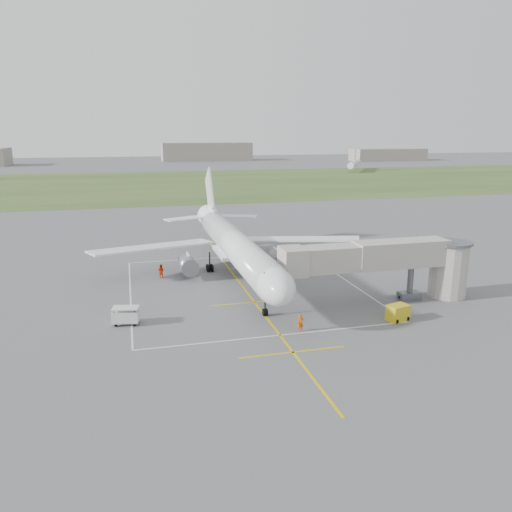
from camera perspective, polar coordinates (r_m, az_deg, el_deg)
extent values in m
plane|color=#555557|center=(67.56, -2.24, -2.58)|extent=(700.00, 700.00, 0.00)
cube|color=#314D21|center=(194.74, -10.47, 8.13)|extent=(700.00, 120.00, 0.02)
cube|color=gold|center=(62.90, -1.27, -3.84)|extent=(0.25, 60.00, 0.01)
cube|color=gold|center=(45.84, 4.26, -10.91)|extent=(10.00, 0.25, 0.01)
cube|color=gold|center=(58.29, -0.15, -5.30)|extent=(10.00, 0.25, 0.01)
cube|color=silver|center=(78.91, -4.09, -0.16)|extent=(28.00, 0.20, 0.01)
cube|color=silver|center=(49.31, 2.76, -9.03)|extent=(28.00, 0.20, 0.01)
cube|color=silver|center=(62.37, -14.15, -4.43)|extent=(0.20, 32.00, 0.01)
cube|color=silver|center=(68.19, 10.07, -2.63)|extent=(0.20, 32.00, 0.01)
cylinder|color=white|center=(66.41, -2.28, 1.14)|extent=(3.80, 36.00, 3.80)
ellipsoid|color=white|center=(49.56, 2.14, -3.36)|extent=(3.80, 7.22, 3.80)
cube|color=black|center=(48.43, 2.45, -2.49)|extent=(2.40, 1.60, 0.99)
cone|color=white|center=(86.11, -5.18, 4.35)|extent=(3.80, 6.00, 3.80)
cube|color=white|center=(75.02, 4.61, 1.94)|extent=(17.93, 11.24, 1.23)
cube|color=white|center=(71.12, -11.61, 1.03)|extent=(17.93, 11.24, 1.23)
cube|color=white|center=(69.63, -2.79, 0.43)|extent=(4.20, 8.00, 0.50)
cube|color=white|center=(86.18, -5.32, 7.24)|extent=(0.30, 7.89, 8.65)
cube|color=white|center=(84.44, -5.03, 5.05)|extent=(0.35, 5.00, 1.20)
cube|color=white|center=(86.55, -2.40, 4.58)|extent=(7.85, 5.03, 0.20)
cube|color=white|center=(85.22, -7.94, 4.31)|extent=(7.85, 5.03, 0.20)
cylinder|color=slate|center=(70.88, 2.21, -0.19)|extent=(2.30, 4.20, 2.30)
cube|color=white|center=(70.41, 2.29, 0.38)|extent=(0.25, 2.40, 1.20)
cylinder|color=slate|center=(68.47, -7.78, -0.83)|extent=(2.30, 4.20, 2.30)
cube|color=white|center=(67.98, -7.77, -0.24)|extent=(0.25, 2.40, 1.20)
cylinder|color=black|center=(53.76, 1.04, -5.54)|extent=(0.18, 0.18, 2.60)
cylinder|color=black|center=(54.04, 0.92, -6.45)|extent=(0.28, 0.80, 0.80)
cylinder|color=black|center=(54.10, 1.15, -6.43)|extent=(0.28, 0.80, 0.80)
cylinder|color=black|center=(72.04, -0.76, -0.36)|extent=(0.22, 0.22, 2.80)
cylinder|color=black|center=(71.88, -0.91, -1.15)|extent=(0.32, 0.96, 0.96)
cylinder|color=black|center=(72.01, -0.48, -1.12)|extent=(0.32, 0.96, 0.96)
cylinder|color=black|center=(72.54, -1.04, -1.01)|extent=(0.32, 0.96, 0.96)
cylinder|color=black|center=(72.66, -0.61, -0.98)|extent=(0.32, 0.96, 0.96)
cylinder|color=black|center=(70.94, -5.32, -0.65)|extent=(0.22, 0.22, 2.80)
cylinder|color=black|center=(70.80, -5.48, -1.45)|extent=(0.32, 0.96, 0.96)
cylinder|color=black|center=(70.88, -5.03, -1.42)|extent=(0.32, 0.96, 0.96)
cylinder|color=black|center=(71.47, -5.57, -1.31)|extent=(0.32, 0.96, 0.96)
cylinder|color=black|center=(71.55, -5.12, -1.28)|extent=(0.32, 0.96, 0.96)
cube|color=#A59D95|center=(55.88, 8.46, -0.32)|extent=(11.09, 2.90, 2.80)
cube|color=#A59D95|center=(59.72, 16.20, 0.30)|extent=(11.09, 3.10, 3.00)
cube|color=#A59D95|center=(54.37, 4.24, -0.61)|extent=(2.60, 3.40, 3.00)
cylinder|color=#5C5F64|center=(61.42, 17.21, -2.88)|extent=(0.70, 0.70, 4.20)
cube|color=#5C5F64|center=(61.91, 17.10, -4.35)|extent=(2.60, 1.40, 0.90)
cylinder|color=#A59D95|center=(63.85, 21.12, -1.54)|extent=(4.40, 4.40, 6.40)
cylinder|color=#5C5F64|center=(63.08, 21.39, 1.43)|extent=(5.00, 5.00, 0.30)
cylinder|color=black|center=(61.43, 16.30, -4.53)|extent=(0.70, 0.30, 0.70)
cylinder|color=black|center=(62.45, 17.88, -4.34)|extent=(0.70, 0.30, 0.70)
cube|color=gold|center=(54.73, 15.90, -6.25)|extent=(2.56, 2.01, 1.68)
cylinder|color=black|center=(54.00, 15.74, -7.19)|extent=(0.35, 0.54, 0.49)
cylinder|color=black|center=(55.09, 16.89, -6.85)|extent=(0.35, 0.54, 0.49)
cube|color=silver|center=(53.29, -14.64, -6.65)|extent=(2.91, 2.08, 1.16)
cube|color=silver|center=(52.99, -14.70, -5.74)|extent=(2.91, 2.08, 0.08)
cylinder|color=black|center=(52.87, -15.92, -6.67)|extent=(0.08, 0.08, 1.38)
cylinder|color=black|center=(52.43, -13.65, -6.69)|extent=(0.08, 0.08, 1.38)
cylinder|color=black|center=(54.03, -15.63, -6.19)|extent=(0.08, 0.08, 1.38)
cylinder|color=black|center=(53.60, -13.41, -6.21)|extent=(0.08, 0.08, 1.38)
cylinder|color=black|center=(53.21, -15.73, -7.55)|extent=(0.27, 0.45, 0.42)
cylinder|color=black|center=(52.82, -13.70, -7.58)|extent=(0.27, 0.45, 0.42)
cylinder|color=black|center=(54.27, -15.47, -7.11)|extent=(0.27, 0.45, 0.42)
cylinder|color=black|center=(53.88, -13.47, -7.13)|extent=(0.27, 0.45, 0.42)
imported|color=#DE5107|center=(50.05, 5.11, -7.62)|extent=(0.67, 0.45, 1.79)
imported|color=#FF3708|center=(68.80, -10.80, -1.69)|extent=(1.16, 1.08, 1.91)
cube|color=gray|center=(347.71, -5.68, 11.78)|extent=(60.00, 20.00, 12.00)
cube|color=gray|center=(358.49, 14.82, 11.14)|extent=(50.00, 18.00, 8.00)
cylinder|color=white|center=(260.21, 11.18, 10.30)|extent=(19.59, 28.88, 3.20)
cube|color=white|center=(259.98, 11.23, 11.29)|extent=(2.36, 3.56, 5.50)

